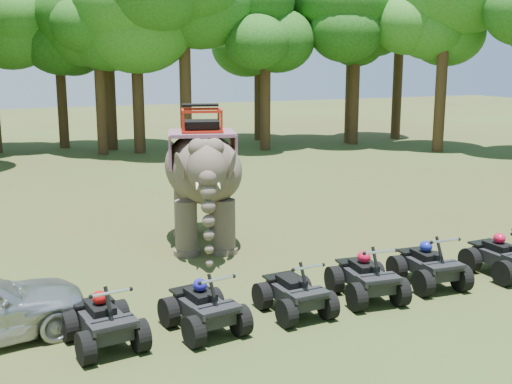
% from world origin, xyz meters
% --- Properties ---
extents(ground, '(110.00, 110.00, 0.00)m').
position_xyz_m(ground, '(0.00, 0.00, 0.00)').
color(ground, '#47381E').
rests_on(ground, ground).
extents(elephant, '(3.07, 4.80, 3.73)m').
position_xyz_m(elephant, '(-0.44, 3.78, 1.86)').
color(elephant, '#50433A').
rests_on(elephant, ground).
extents(atv_0, '(1.37, 1.75, 1.19)m').
position_xyz_m(atv_0, '(-4.07, -1.50, 0.60)').
color(atv_0, black).
rests_on(atv_0, ground).
extents(atv_1, '(1.41, 1.77, 1.19)m').
position_xyz_m(atv_1, '(-2.25, -1.59, 0.60)').
color(atv_1, black).
rests_on(atv_1, ground).
extents(atv_2, '(1.22, 1.61, 1.15)m').
position_xyz_m(atv_2, '(-0.35, -1.54, 0.57)').
color(atv_2, black).
rests_on(atv_2, ground).
extents(atv_3, '(1.36, 1.76, 1.22)m').
position_xyz_m(atv_3, '(1.39, -1.42, 0.61)').
color(atv_3, black).
rests_on(atv_3, ground).
extents(atv_4, '(1.29, 1.71, 1.21)m').
position_xyz_m(atv_4, '(3.09, -1.28, 0.61)').
color(atv_4, black).
rests_on(atv_4, ground).
extents(atv_5, '(1.24, 1.67, 1.21)m').
position_xyz_m(atv_5, '(5.09, -1.42, 0.61)').
color(atv_5, black).
rests_on(atv_5, ground).
extents(tree_0, '(5.16, 5.16, 7.37)m').
position_xyz_m(tree_0, '(0.00, 21.32, 3.68)').
color(tree_0, '#195114').
rests_on(tree_0, ground).
extents(tree_1, '(6.87, 6.87, 9.82)m').
position_xyz_m(tree_1, '(4.06, 19.77, 4.91)').
color(tree_1, '#195114').
rests_on(tree_1, ground).
extents(tree_2, '(6.03, 6.03, 8.61)m').
position_xyz_m(tree_2, '(8.45, 19.54, 4.31)').
color(tree_2, '#195114').
rests_on(tree_2, ground).
extents(tree_3, '(6.25, 6.25, 8.94)m').
position_xyz_m(tree_3, '(14.11, 19.69, 4.47)').
color(tree_3, '#195114').
rests_on(tree_3, ground).
extents(tree_4, '(6.59, 6.59, 9.41)m').
position_xyz_m(tree_4, '(16.66, 15.29, 4.71)').
color(tree_4, '#195114').
rests_on(tree_4, ground).
extents(tree_28, '(7.59, 7.59, 10.84)m').
position_xyz_m(tree_28, '(14.20, 20.22, 5.42)').
color(tree_28, '#195114').
rests_on(tree_28, ground).
extents(tree_29, '(5.17, 5.17, 7.39)m').
position_xyz_m(tree_29, '(9.82, 23.62, 3.70)').
color(tree_29, '#195114').
rests_on(tree_29, ground).
extents(tree_33, '(7.03, 7.03, 10.04)m').
position_xyz_m(tree_33, '(1.92, 21.19, 5.02)').
color(tree_33, '#195114').
rests_on(tree_33, ground).
extents(tree_34, '(6.45, 6.45, 9.21)m').
position_xyz_m(tree_34, '(17.92, 20.89, 4.61)').
color(tree_34, '#195114').
rests_on(tree_34, ground).
extents(tree_35, '(5.57, 5.57, 7.96)m').
position_xyz_m(tree_35, '(-1.51, 24.74, 3.98)').
color(tree_35, '#195114').
rests_on(tree_35, ground).
extents(tree_37, '(6.08, 6.08, 8.69)m').
position_xyz_m(tree_37, '(0.81, 22.93, 4.34)').
color(tree_37, '#195114').
rests_on(tree_37, ground).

